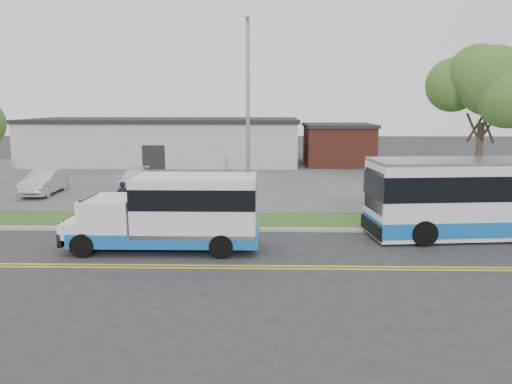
{
  "coord_description": "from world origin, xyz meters",
  "views": [
    {
      "loc": [
        3.95,
        -20.93,
        5.7
      ],
      "look_at": [
        3.39,
        2.29,
        1.6
      ],
      "focal_mm": 35.0,
      "sensor_mm": 36.0,
      "label": 1
    }
  ],
  "objects_px": {
    "streetlight_near": "(248,114)",
    "parked_car_b": "(135,178)",
    "pedestrian": "(122,198)",
    "tree_east": "(484,93)",
    "transit_bus": "(509,197)",
    "shuttle_bus": "(177,210)",
    "parked_car_a": "(44,182)"
  },
  "relations": [
    {
      "from": "streetlight_near",
      "to": "pedestrian",
      "type": "bearing_deg",
      "value": 168.94
    },
    {
      "from": "pedestrian",
      "to": "transit_bus",
      "type": "bearing_deg",
      "value": 133.14
    },
    {
      "from": "streetlight_near",
      "to": "parked_car_b",
      "type": "height_order",
      "value": "streetlight_near"
    },
    {
      "from": "streetlight_near",
      "to": "parked_car_b",
      "type": "bearing_deg",
      "value": 129.69
    },
    {
      "from": "tree_east",
      "to": "transit_bus",
      "type": "relative_size",
      "value": 0.67
    },
    {
      "from": "tree_east",
      "to": "parked_car_b",
      "type": "relative_size",
      "value": 1.95
    },
    {
      "from": "shuttle_bus",
      "to": "parked_car_b",
      "type": "distance_m",
      "value": 15.41
    },
    {
      "from": "shuttle_bus",
      "to": "transit_bus",
      "type": "distance_m",
      "value": 14.27
    },
    {
      "from": "streetlight_near",
      "to": "parked_car_b",
      "type": "xyz_separation_m",
      "value": [
        -8.16,
        9.83,
        -4.51
      ]
    },
    {
      "from": "pedestrian",
      "to": "parked_car_a",
      "type": "distance_m",
      "value": 8.77
    },
    {
      "from": "pedestrian",
      "to": "parked_car_b",
      "type": "distance_m",
      "value": 8.72
    },
    {
      "from": "parked_car_a",
      "to": "parked_car_b",
      "type": "relative_size",
      "value": 1.07
    },
    {
      "from": "parked_car_b",
      "to": "streetlight_near",
      "type": "bearing_deg",
      "value": -55.94
    },
    {
      "from": "streetlight_near",
      "to": "pedestrian",
      "type": "xyz_separation_m",
      "value": [
        -6.51,
        1.27,
        -4.27
      ]
    },
    {
      "from": "tree_east",
      "to": "parked_car_a",
      "type": "distance_m",
      "value": 25.63
    },
    {
      "from": "streetlight_near",
      "to": "shuttle_bus",
      "type": "relative_size",
      "value": 1.23
    },
    {
      "from": "shuttle_bus",
      "to": "pedestrian",
      "type": "height_order",
      "value": "shuttle_bus"
    },
    {
      "from": "transit_bus",
      "to": "pedestrian",
      "type": "distance_m",
      "value": 18.29
    },
    {
      "from": "tree_east",
      "to": "streetlight_near",
      "type": "bearing_deg",
      "value": -178.58
    },
    {
      "from": "pedestrian",
      "to": "parked_car_a",
      "type": "relative_size",
      "value": 0.37
    },
    {
      "from": "parked_car_b",
      "to": "parked_car_a",
      "type": "bearing_deg",
      "value": -156.09
    },
    {
      "from": "shuttle_bus",
      "to": "transit_bus",
      "type": "height_order",
      "value": "transit_bus"
    },
    {
      "from": "parked_car_b",
      "to": "pedestrian",
      "type": "bearing_deg",
      "value": -84.74
    },
    {
      "from": "tree_east",
      "to": "pedestrian",
      "type": "xyz_separation_m",
      "value": [
        -17.51,
        1.0,
        -5.25
      ]
    },
    {
      "from": "pedestrian",
      "to": "parked_car_b",
      "type": "bearing_deg",
      "value": -115.23
    },
    {
      "from": "tree_east",
      "to": "transit_bus",
      "type": "xyz_separation_m",
      "value": [
        0.44,
        -2.4,
        -4.49
      ]
    },
    {
      "from": "transit_bus",
      "to": "pedestrian",
      "type": "relative_size",
      "value": 7.23
    },
    {
      "from": "tree_east",
      "to": "pedestrian",
      "type": "bearing_deg",
      "value": 176.73
    },
    {
      "from": "shuttle_bus",
      "to": "pedestrian",
      "type": "relative_size",
      "value": 4.49
    },
    {
      "from": "tree_east",
      "to": "parked_car_b",
      "type": "distance_m",
      "value": 22.1
    },
    {
      "from": "shuttle_bus",
      "to": "parked_car_b",
      "type": "bearing_deg",
      "value": 110.88
    },
    {
      "from": "shuttle_bus",
      "to": "parked_car_b",
      "type": "relative_size",
      "value": 1.8
    }
  ]
}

